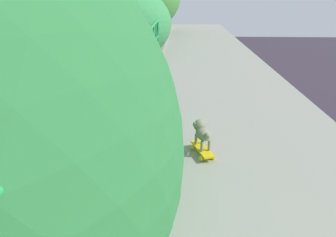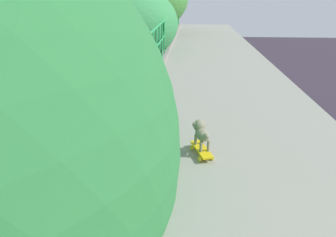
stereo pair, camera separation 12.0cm
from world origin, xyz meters
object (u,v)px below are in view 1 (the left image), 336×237
at_px(car_grey_sixth, 36,115).
at_px(small_dog, 202,131).
at_px(car_red_taxi_seventh, 106,97).
at_px(city_bus, 99,51).
at_px(car_green_fifth, 77,143).
at_px(car_silver_third, 14,224).
at_px(toy_skateboard, 202,149).

relative_size(car_grey_sixth, small_dog, 9.44).
xyz_separation_m(car_red_taxi_seventh, city_bus, (-3.44, 12.18, 1.29)).
xyz_separation_m(car_green_fifth, car_red_taxi_seventh, (-0.34, 7.94, -0.06)).
height_order(car_green_fifth, small_dog, small_dog).
relative_size(car_silver_third, city_bus, 0.36).
bearing_deg(car_grey_sixth, car_silver_third, -69.98).
bearing_deg(car_green_fifth, car_red_taxi_seventh, 92.46).
distance_m(car_silver_third, small_dog, 8.94).
relative_size(car_grey_sixth, toy_skateboard, 7.25).
distance_m(car_red_taxi_seventh, city_bus, 12.72).
height_order(car_green_fifth, city_bus, city_bus).
bearing_deg(car_green_fifth, small_dog, -62.57).
height_order(car_red_taxi_seventh, toy_skateboard, toy_skateboard).
bearing_deg(toy_skateboard, car_red_taxi_seventh, 107.46).
relative_size(car_red_taxi_seventh, toy_skateboard, 7.67).
xyz_separation_m(car_silver_third, city_bus, (-3.65, 26.27, 1.23)).
bearing_deg(small_dog, car_grey_sixth, 122.65).
bearing_deg(car_silver_third, city_bus, 97.92).
bearing_deg(car_grey_sixth, car_green_fifth, -45.80).
bearing_deg(toy_skateboard, car_silver_third, 141.31).
height_order(car_green_fifth, car_red_taxi_seventh, car_red_taxi_seventh).
bearing_deg(car_silver_third, toy_skateboard, -38.69).
xyz_separation_m(car_red_taxi_seventh, toy_skateboard, (5.85, -18.60, 5.17)).
bearing_deg(car_red_taxi_seventh, small_dog, -72.52).
height_order(car_silver_third, car_red_taxi_seventh, car_red_taxi_seventh).
xyz_separation_m(city_bus, small_dog, (9.28, -30.72, 4.11)).
distance_m(car_green_fifth, toy_skateboard, 13.04).
relative_size(car_green_fifth, car_red_taxi_seventh, 1.03).
bearing_deg(car_green_fifth, city_bus, 100.63).
height_order(car_silver_third, car_green_fifth, car_green_fifth).
xyz_separation_m(toy_skateboard, small_dog, (-0.01, 0.06, 0.23)).
bearing_deg(car_silver_third, car_red_taxi_seventh, 90.88).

